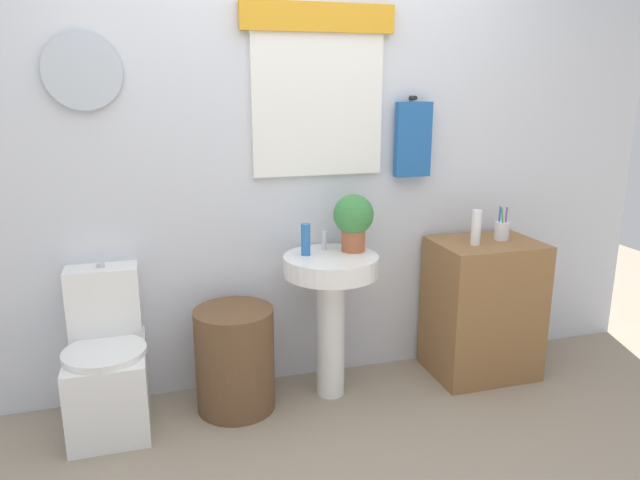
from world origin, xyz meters
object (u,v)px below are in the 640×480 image
lotion_bottle (476,228)px  laundry_hamper (235,359)px  pedestal_sink (331,293)px  potted_plant (353,219)px  wooden_cabinet (482,308)px  soap_bottle (306,239)px  toothbrush_cup (502,230)px  toilet (108,367)px

lotion_bottle → laundry_hamper: bearing=178.3°
pedestal_sink → potted_plant: potted_plant is taller
wooden_cabinet → soap_bottle: bearing=177.2°
pedestal_sink → toothbrush_cup: size_ratio=4.18×
laundry_hamper → soap_bottle: 0.71m
potted_plant → lotion_bottle: 0.67m
wooden_cabinet → potted_plant: size_ratio=2.61×
toilet → lotion_bottle: 2.01m
potted_plant → laundry_hamper: bearing=-174.7°
soap_bottle → laundry_hamper: bearing=-172.7°
wooden_cabinet → toothbrush_cup: size_ratio=4.22×
wooden_cabinet → potted_plant: potted_plant is taller
potted_plant → toothbrush_cup: (0.86, -0.04, -0.11)m
toilet → wooden_cabinet: size_ratio=1.00×
lotion_bottle → soap_bottle: bearing=174.4°
wooden_cabinet → lotion_bottle: 0.50m
pedestal_sink → soap_bottle: (-0.12, 0.05, 0.28)m
toilet → toothbrush_cup: size_ratio=4.22×
toilet → wooden_cabinet: 2.03m
toilet → lotion_bottle: bearing=-2.3°
toilet → laundry_hamper: toilet is taller
lotion_bottle → wooden_cabinet: bearing=21.8°
toilet → potted_plant: potted_plant is taller
wooden_cabinet → potted_plant: 0.95m
laundry_hamper → soap_bottle: size_ratio=3.27×
toilet → potted_plant: 1.42m
toilet → pedestal_sink: size_ratio=1.01×
pedestal_sink → potted_plant: bearing=23.2°
pedestal_sink → toothbrush_cup: toothbrush_cup is taller
toothbrush_cup → soap_bottle: bearing=178.5°
laundry_hamper → potted_plant: bearing=5.3°
toilet → toothbrush_cup: bearing=-0.4°
laundry_hamper → potted_plant: 0.94m
lotion_bottle → toothbrush_cup: lotion_bottle is taller
laundry_hamper → potted_plant: (0.65, 0.06, 0.68)m
pedestal_sink → lotion_bottle: bearing=-2.8°
wooden_cabinet → soap_bottle: (-1.02, 0.05, 0.47)m
toothbrush_cup → laundry_hamper: bearing=-179.3°
wooden_cabinet → toothbrush_cup: 0.46m
toothbrush_cup → toilet: bearing=179.6°
potted_plant → soap_bottle: bearing=-177.8°
potted_plant → lotion_bottle: bearing=-8.6°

